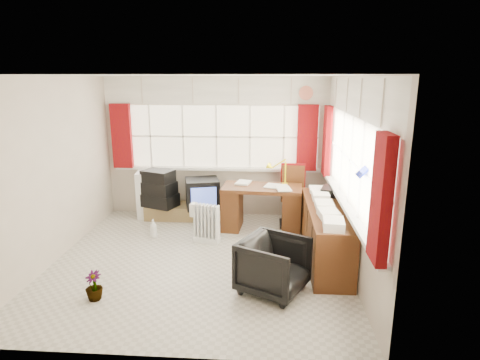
% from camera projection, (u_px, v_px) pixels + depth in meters
% --- Properties ---
extents(ground, '(4.00, 4.00, 0.00)m').
position_uv_depth(ground, '(200.00, 260.00, 5.59)').
color(ground, beige).
rests_on(ground, ground).
extents(room_walls, '(4.00, 4.00, 4.00)m').
position_uv_depth(room_walls, '(197.00, 155.00, 5.22)').
color(room_walls, beige).
rests_on(room_walls, ground).
extents(window_back, '(3.70, 0.12, 3.60)m').
position_uv_depth(window_back, '(217.00, 165.00, 7.24)').
color(window_back, '#FBEDC7').
rests_on(window_back, room_walls).
extents(window_right, '(0.12, 3.70, 3.60)m').
position_uv_depth(window_right, '(346.00, 198.00, 5.23)').
color(window_right, '#FBEDC7').
rests_on(window_right, room_walls).
extents(curtains, '(3.83, 3.83, 1.15)m').
position_uv_depth(curtains, '(268.00, 147.00, 6.06)').
color(curtains, maroon).
rests_on(curtains, room_walls).
extents(overhead_cabinets, '(3.98, 3.98, 0.48)m').
position_uv_depth(overhead_cabinets, '(273.00, 93.00, 5.92)').
color(overhead_cabinets, white).
rests_on(overhead_cabinets, room_walls).
extents(desk, '(1.34, 0.73, 0.78)m').
position_uv_depth(desk, '(262.00, 206.00, 6.65)').
color(desk, '#5A2C15').
rests_on(desk, ground).
extents(desk_lamp, '(0.18, 0.16, 0.43)m').
position_uv_depth(desk_lamp, '(285.00, 167.00, 6.62)').
color(desk_lamp, '#FEF70A').
rests_on(desk_lamp, desk).
extents(task_chair, '(0.44, 0.46, 1.04)m').
position_uv_depth(task_chair, '(293.00, 192.00, 6.90)').
color(task_chair, black).
rests_on(task_chair, ground).
extents(office_chair, '(0.97, 0.96, 0.66)m').
position_uv_depth(office_chair, '(274.00, 265.00, 4.71)').
color(office_chair, black).
rests_on(office_chair, ground).
extents(radiator, '(0.43, 0.27, 0.61)m').
position_uv_depth(radiator, '(207.00, 227.00, 6.15)').
color(radiator, white).
rests_on(radiator, ground).
extents(credenza, '(0.50, 2.00, 0.85)m').
position_uv_depth(credenza, '(325.00, 232.00, 5.57)').
color(credenza, '#5A2C15').
rests_on(credenza, ground).
extents(file_tray, '(0.36, 0.41, 0.12)m').
position_uv_depth(file_tray, '(331.00, 191.00, 6.05)').
color(file_tray, black).
rests_on(file_tray, credenza).
extents(tv_bench, '(1.40, 0.50, 0.25)m').
position_uv_depth(tv_bench, '(186.00, 211.00, 7.26)').
color(tv_bench, olive).
rests_on(tv_bench, ground).
extents(crt_tv, '(0.67, 0.64, 0.51)m').
position_uv_depth(crt_tv, '(202.00, 193.00, 7.02)').
color(crt_tv, black).
rests_on(crt_tv, tv_bench).
extents(hifi_stack, '(0.73, 0.60, 0.65)m').
position_uv_depth(hifi_stack, '(159.00, 189.00, 7.08)').
color(hifi_stack, black).
rests_on(hifi_stack, tv_bench).
extents(mini_fridge, '(0.55, 0.55, 0.84)m').
position_uv_depth(mini_fridge, '(152.00, 194.00, 7.31)').
color(mini_fridge, white).
rests_on(mini_fridge, ground).
extents(spray_bottle_a, '(0.12, 0.12, 0.30)m').
position_uv_depth(spray_bottle_a, '(153.00, 228.00, 6.37)').
color(spray_bottle_a, silver).
rests_on(spray_bottle_a, ground).
extents(spray_bottle_b, '(0.11, 0.11, 0.19)m').
position_uv_depth(spray_bottle_b, '(215.00, 231.00, 6.41)').
color(spray_bottle_b, '#85C7B7').
rests_on(spray_bottle_b, ground).
extents(flower_vase, '(0.25, 0.25, 0.35)m').
position_uv_depth(flower_vase, '(94.00, 286.00, 4.57)').
color(flower_vase, black).
rests_on(flower_vase, ground).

